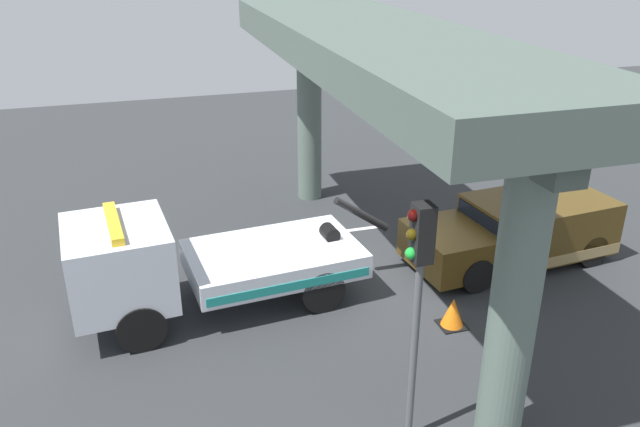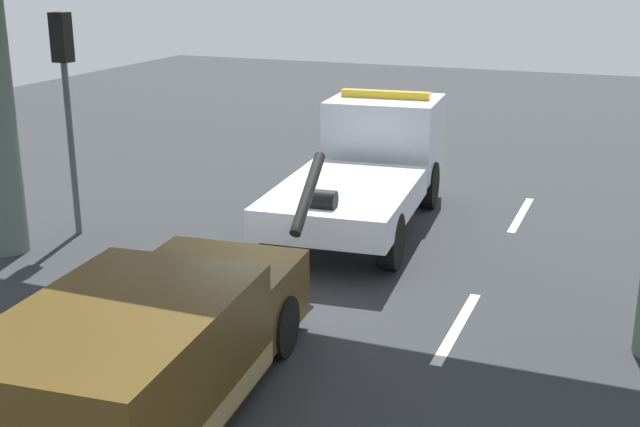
{
  "view_description": "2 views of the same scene",
  "coord_description": "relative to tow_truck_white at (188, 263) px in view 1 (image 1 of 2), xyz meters",
  "views": [
    {
      "loc": [
        5.31,
        12.62,
        7.8
      ],
      "look_at": [
        1.35,
        -0.55,
        1.69
      ],
      "focal_mm": 36.22,
      "sensor_mm": 36.0,
      "label": 1
    },
    {
      "loc": [
        -10.96,
        -5.07,
        5.12
      ],
      "look_at": [
        0.91,
        -0.3,
        1.19
      ],
      "focal_mm": 46.18,
      "sensor_mm": 36.0,
      "label": 2
    }
  ],
  "objects": [
    {
      "name": "lane_stripe_east",
      "position": [
        1.48,
        -2.9,
        -1.2
      ],
      "size": [
        2.6,
        0.16,
        0.01
      ],
      "primitive_type": "cube",
      "color": "silver",
      "rests_on": "ground"
    },
    {
      "name": "traffic_cone_orange",
      "position": [
        -5.26,
        2.21,
        -0.89
      ],
      "size": [
        0.56,
        0.56,
        0.67
      ],
      "color": "orange",
      "rests_on": "ground"
    },
    {
      "name": "lane_stripe_mid",
      "position": [
        -4.52,
        -2.9,
        -1.2
      ],
      "size": [
        2.6,
        0.16,
        0.01
      ],
      "primitive_type": "cube",
      "color": "silver",
      "rests_on": "ground"
    },
    {
      "name": "lane_stripe_west",
      "position": [
        -10.52,
        -2.9,
        -1.2
      ],
      "size": [
        2.6,
        0.16,
        0.01
      ],
      "primitive_type": "cube",
      "color": "silver",
      "rests_on": "ground"
    },
    {
      "name": "traffic_light_far",
      "position": [
        -3.0,
        4.98,
        1.89
      ],
      "size": [
        0.39,
        0.32,
        4.23
      ],
      "color": "#515456",
      "rests_on": "ground"
    },
    {
      "name": "towed_van_green",
      "position": [
        -8.23,
        -0.08,
        -0.42
      ],
      "size": [
        5.37,
        2.62,
        1.58
      ],
      "color": "#4C3814",
      "rests_on": "ground"
    },
    {
      "name": "ground_plane",
      "position": [
        -4.52,
        -0.07,
        -1.25
      ],
      "size": [
        60.0,
        40.0,
        0.1
      ],
      "primitive_type": "cube",
      "color": "#2D3033"
    },
    {
      "name": "tow_truck_white",
      "position": [
        0.0,
        0.0,
        0.0
      ],
      "size": [
        7.33,
        2.9,
        2.46
      ],
      "color": "silver",
      "rests_on": "ground"
    },
    {
      "name": "overpass_structure",
      "position": [
        -4.34,
        -0.07,
        3.93
      ],
      "size": [
        3.6,
        13.18,
        5.92
      ],
      "color": "#596B60",
      "rests_on": "ground"
    }
  ]
}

